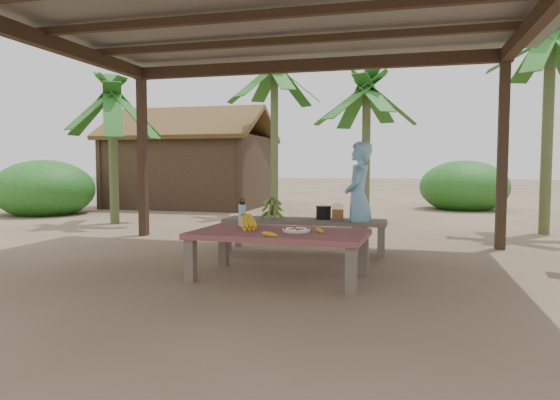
% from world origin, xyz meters
% --- Properties ---
extents(ground, '(80.00, 80.00, 0.00)m').
position_xyz_m(ground, '(0.00, 0.00, 0.00)').
color(ground, brown).
rests_on(ground, ground).
extents(pavilion, '(6.60, 5.60, 2.95)m').
position_xyz_m(pavilion, '(-0.01, -0.01, 2.78)').
color(pavilion, black).
rests_on(pavilion, ground).
extents(work_table, '(1.85, 1.09, 0.50)m').
position_xyz_m(work_table, '(0.23, -0.25, 0.43)').
color(work_table, brown).
rests_on(work_table, ground).
extents(bench, '(2.21, 0.63, 0.45)m').
position_xyz_m(bench, '(0.16, 1.39, 0.39)').
color(bench, brown).
rests_on(bench, ground).
extents(ripe_banana_bunch, '(0.32, 0.28, 0.18)m').
position_xyz_m(ripe_banana_bunch, '(-0.19, -0.20, 0.59)').
color(ripe_banana_bunch, yellow).
rests_on(ripe_banana_bunch, work_table).
extents(plate, '(0.29, 0.29, 0.04)m').
position_xyz_m(plate, '(0.41, -0.27, 0.52)').
color(plate, white).
rests_on(plate, work_table).
extents(loose_banana_front, '(0.17, 0.07, 0.04)m').
position_xyz_m(loose_banana_front, '(0.23, -0.63, 0.52)').
color(loose_banana_front, yellow).
rests_on(loose_banana_front, work_table).
extents(loose_banana_side, '(0.13, 0.14, 0.04)m').
position_xyz_m(loose_banana_side, '(0.65, -0.24, 0.52)').
color(loose_banana_side, yellow).
rests_on(loose_banana_side, work_table).
extents(water_flask, '(0.09, 0.09, 0.32)m').
position_xyz_m(water_flask, '(-0.30, 0.11, 0.63)').
color(water_flask, teal).
rests_on(water_flask, work_table).
extents(green_banana_stalk, '(0.27, 0.27, 0.30)m').
position_xyz_m(green_banana_stalk, '(-0.30, 1.38, 0.60)').
color(green_banana_stalk, '#598C2D').
rests_on(green_banana_stalk, bench).
extents(cooking_pot, '(0.20, 0.20, 0.17)m').
position_xyz_m(cooking_pot, '(0.41, 1.48, 0.54)').
color(cooking_pot, black).
rests_on(cooking_pot, bench).
extents(skewer_rack, '(0.18, 0.08, 0.24)m').
position_xyz_m(skewer_rack, '(0.62, 1.35, 0.57)').
color(skewer_rack, '#A57F47').
rests_on(skewer_rack, bench).
extents(woman, '(0.37, 0.55, 1.50)m').
position_xyz_m(woman, '(0.89, 1.38, 0.75)').
color(woman, '#7ABAE7').
rests_on(woman, ground).
extents(hut, '(4.40, 3.43, 2.85)m').
position_xyz_m(hut, '(-4.50, 8.00, 1.10)').
color(hut, black).
rests_on(hut, ground).
extents(banana_plant_ne, '(1.80, 1.80, 3.60)m').
position_xyz_m(banana_plant_ne, '(3.81, 4.14, 3.10)').
color(banana_plant_ne, '#596638').
rests_on(banana_plant_ne, ground).
extents(banana_plant_n, '(1.80, 1.80, 3.07)m').
position_xyz_m(banana_plant_n, '(0.64, 5.58, 2.59)').
color(banana_plant_n, '#596638').
rests_on(banana_plant_n, ground).
extents(banana_plant_nw, '(1.80, 1.80, 3.68)m').
position_xyz_m(banana_plant_nw, '(-1.53, 6.10, 3.18)').
color(banana_plant_nw, '#596638').
rests_on(banana_plant_nw, ground).
extents(banana_plant_w, '(1.80, 1.80, 2.83)m').
position_xyz_m(banana_plant_w, '(-4.25, 3.70, 2.35)').
color(banana_plant_w, '#596638').
rests_on(banana_plant_w, ground).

